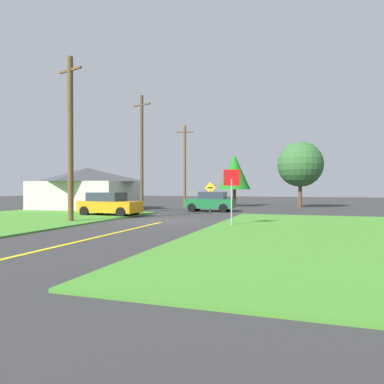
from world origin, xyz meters
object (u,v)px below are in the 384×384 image
utility_pole_mid (142,152)px  pine_tree_center (235,172)px  parked_car_near_building (109,204)px  utility_pole_far (185,165)px  direction_sign (210,193)px  oak_tree_left (300,164)px  utility_pole_near (70,138)px  stop_sign (232,186)px  barn (87,189)px  car_approaching_junction (211,202)px

utility_pole_mid → pine_tree_center: size_ratio=1.72×
parked_car_near_building → utility_pole_mid: 6.08m
utility_pole_far → direction_sign: size_ratio=3.52×
utility_pole_mid → oak_tree_left: (12.04, 10.76, -0.58)m
utility_pole_far → oak_tree_left: utility_pole_far is taller
utility_pole_near → oak_tree_left: utility_pole_near is taller
utility_pole_near → direction_sign: utility_pole_near is taller
oak_tree_left → stop_sign: bearing=-98.6°
pine_tree_center → barn: bearing=-140.2°
car_approaching_junction → barn: (-11.42, -0.62, 1.07)m
stop_sign → utility_pole_mid: bearing=-49.9°
car_approaching_junction → utility_pole_mid: utility_pole_mid is taller
stop_sign → utility_pole_near: bearing=-2.4°
utility_pole_far → direction_sign: bearing=-57.7°
pine_tree_center → barn: 15.19m
utility_pole_near → utility_pole_mid: bearing=90.7°
parked_car_near_building → oak_tree_left: oak_tree_left is taller
oak_tree_left → pine_tree_center: bearing=176.3°
utility_pole_far → pine_tree_center: size_ratio=1.55×
car_approaching_junction → utility_pole_far: size_ratio=0.46×
pine_tree_center → oak_tree_left: bearing=-3.7°
stop_sign → parked_car_near_building: (-9.40, 3.88, -1.24)m
car_approaching_junction → barn: 11.49m
utility_pole_mid → pine_tree_center: (5.36, 11.20, -1.23)m
parked_car_near_building → utility_pole_far: bearing=90.1°
barn → utility_pole_mid: bearing=-13.8°
utility_pole_mid → utility_pole_far: utility_pole_mid is taller
stop_sign → car_approaching_junction: (-3.97, 10.59, -1.24)m
car_approaching_junction → pine_tree_center: bearing=-91.9°
parked_car_near_building → oak_tree_left: bearing=54.3°
utility_pole_near → utility_pole_mid: utility_pole_mid is taller
barn → utility_pole_far: bearing=48.8°
car_approaching_junction → utility_pole_near: 13.05m
car_approaching_junction → parked_car_near_building: bearing=50.2°
stop_sign → car_approaching_junction: size_ratio=0.74×
oak_tree_left → utility_pole_far: bearing=-172.3°
stop_sign → direction_sign: 10.62m
stop_sign → parked_car_near_building: size_ratio=0.66×
parked_car_near_building → utility_pole_mid: (0.25, 4.55, 4.03)m
oak_tree_left → direction_sign: bearing=-125.8°
stop_sign → parked_car_near_building: 10.24m
parked_car_near_building → oak_tree_left: (12.29, 15.31, 3.46)m
stop_sign → barn: bearing=-40.2°
stop_sign → car_approaching_junction: bearing=-76.7°
stop_sign → oak_tree_left: (2.89, 19.19, 2.22)m
car_approaching_junction → utility_pole_mid: 6.91m
barn → utility_pole_near: bearing=-59.4°
parked_car_near_building → utility_pole_far: 14.22m
car_approaching_junction → pine_tree_center: size_ratio=0.71×
car_approaching_junction → pine_tree_center: (0.18, 9.03, 2.81)m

